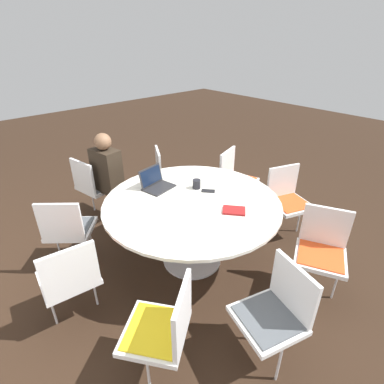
{
  "coord_description": "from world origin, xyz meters",
  "views": [
    {
      "loc": [
        -1.91,
        1.74,
        2.24
      ],
      "look_at": [
        0.0,
        0.0,
        0.86
      ],
      "focal_mm": 28.0,
      "sensor_mm": 36.0,
      "label": 1
    }
  ],
  "objects": [
    {
      "name": "chair_0",
      "position": [
        1.52,
        0.35,
        0.5
      ],
      "size": [
        0.51,
        0.49,
        0.85
      ],
      "rotation": [
        0.0,
        0.0,
        3.33
      ],
      "color": "silver",
      "rests_on": "ground_plane"
    },
    {
      "name": "conference_table",
      "position": [
        0.0,
        0.0,
        0.64
      ],
      "size": [
        1.76,
        1.76,
        0.76
      ],
      "color": "#B7B7BC",
      "rests_on": "ground_plane"
    },
    {
      "name": "laptop",
      "position": [
        0.48,
        0.09,
        0.81
      ],
      "size": [
        0.31,
        0.35,
        0.21
      ],
      "rotation": [
        0.0,
        0.0,
        -1.39
      ],
      "color": "#232326",
      "rests_on": "conference_table"
    },
    {
      "name": "chair_2",
      "position": [
        0.09,
        1.25,
        0.5
      ],
      "size": [
        0.47,
        0.49,
        0.85
      ],
      "rotation": [
        0.0,
        0.0,
        4.58
      ],
      "color": "silver",
      "rests_on": "ground_plane"
    },
    {
      "name": "chair_1",
      "position": [
        0.78,
        0.99,
        0.5
      ],
      "size": [
        0.61,
        0.61,
        0.85
      ],
      "rotation": [
        0.0,
        0.0,
        3.99
      ],
      "color": "silver",
      "rests_on": "ground_plane"
    },
    {
      "name": "coffee_cup",
      "position": [
        0.17,
        -0.22,
        0.8
      ],
      "size": [
        0.09,
        0.09,
        0.1
      ],
      "color": "black",
      "rests_on": "conference_table"
    },
    {
      "name": "person_0",
      "position": [
        1.3,
        0.23,
        0.7
      ],
      "size": [
        0.39,
        0.31,
        1.2
      ],
      "rotation": [
        0.0,
        0.0,
        3.33
      ],
      "color": "#2D2319",
      "rests_on": "ground_plane"
    },
    {
      "name": "chair_5",
      "position": [
        -1.1,
        -0.6,
        0.5
      ],
      "size": [
        0.58,
        0.57,
        0.85
      ],
      "rotation": [
        0.0,
        0.0,
        6.73
      ],
      "color": "silver",
      "rests_on": "ground_plane"
    },
    {
      "name": "chair_4",
      "position": [
        -1.22,
        0.31,
        0.5
      ],
      "size": [
        0.54,
        0.53,
        0.85
      ],
      "rotation": [
        0.0,
        0.0,
        5.98
      ],
      "color": "silver",
      "rests_on": "ground_plane"
    },
    {
      "name": "ground_plane",
      "position": [
        0.0,
        0.0,
        0.0
      ],
      "size": [
        16.0,
        16.0,
        0.0
      ],
      "primitive_type": "plane",
      "color": "black"
    },
    {
      "name": "cell_phone",
      "position": [
        0.03,
        -0.26,
        0.76
      ],
      "size": [
        0.15,
        0.14,
        0.01
      ],
      "color": "black",
      "rests_on": "conference_table"
    },
    {
      "name": "spiral_notebook",
      "position": [
        -0.41,
        -0.16,
        0.77
      ],
      "size": [
        0.26,
        0.25,
        0.02
      ],
      "color": "maroon",
      "rests_on": "conference_table"
    },
    {
      "name": "chair_6",
      "position": [
        -0.37,
        -1.2,
        0.5
      ],
      "size": [
        0.55,
        0.56,
        0.85
      ],
      "rotation": [
        0.0,
        0.0,
        7.5
      ],
      "color": "silver",
      "rests_on": "ground_plane"
    },
    {
      "name": "chair_3",
      "position": [
        -0.79,
        0.98,
        0.5
      ],
      "size": [
        0.6,
        0.6,
        0.85
      ],
      "rotation": [
        0.0,
        0.0,
        5.34
      ],
      "color": "silver",
      "rests_on": "ground_plane"
    },
    {
      "name": "chair_7",
      "position": [
        0.43,
        -1.18,
        0.5
      ],
      "size": [
        0.53,
        0.54,
        0.85
      ],
      "rotation": [
        0.0,
        0.0,
        8.15
      ],
      "color": "silver",
      "rests_on": "ground_plane"
    },
    {
      "name": "chair_8",
      "position": [
        1.12,
        -0.57,
        0.5
      ],
      "size": [
        0.59,
        0.58,
        0.85
      ],
      "rotation": [
        0.0,
        0.0,
        8.9
      ],
      "color": "silver",
      "rests_on": "ground_plane"
    }
  ]
}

